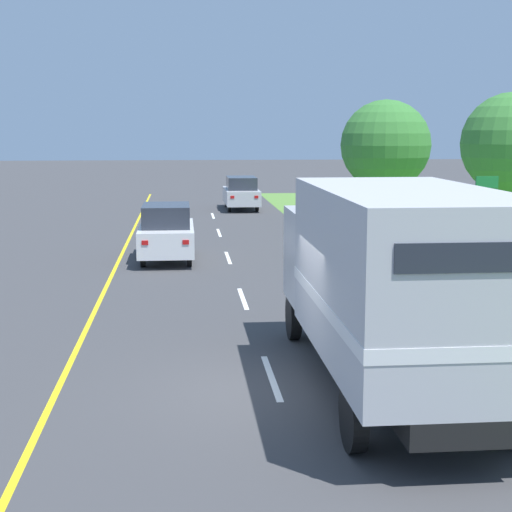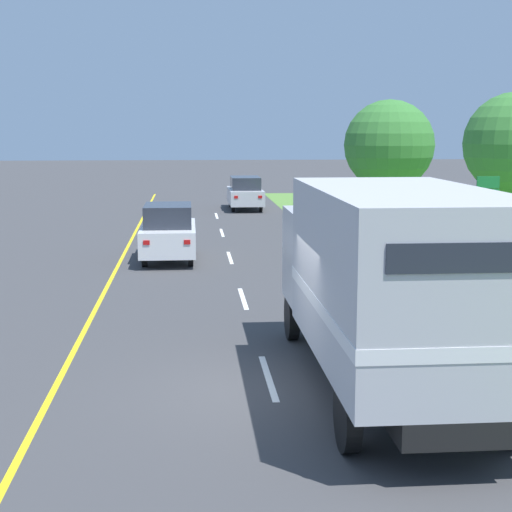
% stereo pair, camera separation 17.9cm
% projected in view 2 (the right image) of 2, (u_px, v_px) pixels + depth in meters
% --- Properties ---
extents(ground_plane, '(200.00, 200.00, 0.00)m').
position_uv_depth(ground_plane, '(272.00, 390.00, 13.29)').
color(ground_plane, '#3D3D3F').
extents(edge_line_yellow, '(0.12, 58.63, 0.01)m').
position_uv_depth(edge_line_yellow, '(115.00, 271.00, 24.43)').
color(edge_line_yellow, yellow).
rests_on(edge_line_yellow, ground).
extents(centre_dash_near, '(0.12, 2.60, 0.01)m').
position_uv_depth(centre_dash_near, '(268.00, 377.00, 13.97)').
color(centre_dash_near, white).
rests_on(centre_dash_near, ground).
extents(centre_dash_mid_a, '(0.12, 2.60, 0.01)m').
position_uv_depth(centre_dash_mid_a, '(243.00, 298.00, 20.46)').
color(centre_dash_mid_a, white).
rests_on(centre_dash_mid_a, ground).
extents(centre_dash_mid_b, '(0.12, 2.60, 0.01)m').
position_uv_depth(centre_dash_mid_b, '(230.00, 258.00, 26.95)').
color(centre_dash_mid_b, white).
rests_on(centre_dash_mid_b, ground).
extents(centre_dash_far, '(0.12, 2.60, 0.01)m').
position_uv_depth(centre_dash_far, '(222.00, 233.00, 33.44)').
color(centre_dash_far, white).
rests_on(centre_dash_far, ground).
extents(centre_dash_farthest, '(0.12, 2.60, 0.01)m').
position_uv_depth(centre_dash_farthest, '(217.00, 216.00, 39.93)').
color(centre_dash_farthest, white).
rests_on(centre_dash_farthest, ground).
extents(horse_trailer_truck, '(2.62, 7.87, 3.48)m').
position_uv_depth(horse_trailer_truck, '(388.00, 278.00, 12.87)').
color(horse_trailer_truck, black).
rests_on(horse_trailer_truck, ground).
extents(lead_car_white, '(1.80, 4.23, 1.89)m').
position_uv_depth(lead_car_white, '(168.00, 232.00, 26.32)').
color(lead_car_white, black).
rests_on(lead_car_white, ground).
extents(lead_car_silver_ahead, '(1.80, 4.58, 1.80)m').
position_uv_depth(lead_car_silver_ahead, '(245.00, 193.00, 43.07)').
color(lead_car_silver_ahead, black).
rests_on(lead_car_silver_ahead, ground).
extents(highway_sign, '(1.94, 0.09, 3.12)m').
position_uv_depth(highway_sign, '(464.00, 216.00, 21.22)').
color(highway_sign, '#9E9EA3').
rests_on(highway_sign, ground).
extents(roadside_tree_mid, '(4.15, 4.15, 5.72)m').
position_uv_depth(roadside_tree_mid, '(389.00, 145.00, 36.03)').
color(roadside_tree_mid, brown).
rests_on(roadside_tree_mid, ground).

